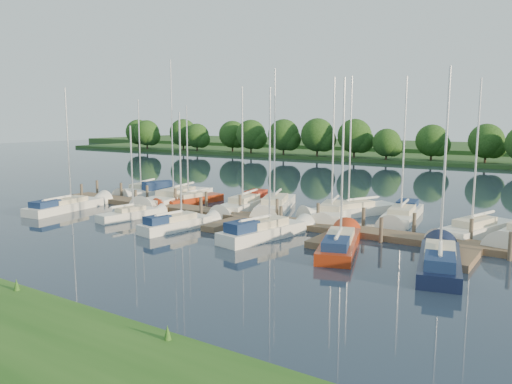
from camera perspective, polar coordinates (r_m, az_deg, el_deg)
The scene contains 22 objects.
ground at distance 31.86m, azimuth -8.99°, elevation -5.59°, with size 260.00×260.00×0.00m, color #1B2437.
dock at distance 37.39m, azimuth -1.43°, elevation -3.08°, with size 40.00×6.00×0.40m.
mooring_pilings at distance 38.23m, azimuth -0.47°, elevation -2.21°, with size 38.24×2.84×2.00m.
far_shore at distance 100.26m, azimuth 21.27°, elevation 3.65°, with size 180.00×30.00×0.60m, color #24431A.
distant_hill at distance 124.74m, azimuth 23.73°, elevation 4.52°, with size 220.00×40.00×1.40m, color #2E5324.
treeline at distance 87.39m, azimuth 19.35°, elevation 5.59°, with size 144.45×9.26×8.29m.
sailboat_n_0 at distance 52.65m, azimuth -12.86°, elevation 0.15°, with size 3.41×7.80×9.90m.
motorboat at distance 50.24m, azimuth -11.33°, elevation -0.08°, with size 3.71×6.06×1.87m.
sailboat_n_2 at distance 46.42m, azimuth -9.21°, elevation -0.83°, with size 4.08×10.57×13.25m.
sailboat_n_3 at distance 45.28m, azimuth -7.51°, elevation -1.03°, with size 2.60×7.18×9.13m.
sailboat_n_4 at distance 42.16m, azimuth -1.26°, elevation -1.57°, with size 2.96×8.33×10.68m.
sailboat_n_5 at distance 41.65m, azimuth 2.17°, elevation -1.78°, with size 4.99×9.36×12.04m.
sailboat_n_6 at distance 39.36m, azimuth 8.70°, elevation -2.48°, with size 3.91×8.79×11.12m.
sailboat_n_7 at distance 40.37m, azimuth 10.78°, elevation -2.26°, with size 5.41×8.58×11.26m.
sailboat_n_8 at distance 39.60m, azimuth 16.33°, elevation -2.61°, with size 3.04×8.87×11.07m.
sailboat_n_9 at distance 35.65m, azimuth 23.61°, elevation -4.23°, with size 3.99×8.22×10.60m.
sailboat_s_0 at distance 44.79m, azimuth -20.74°, elevation -1.56°, with size 2.84×8.39×10.53m.
sailboat_s_1 at distance 39.53m, azimuth -14.11°, elevation -2.60°, with size 2.09×5.74×7.44m.
sailboat_s_2 at distance 35.07m, azimuth -8.99°, elevation -3.74°, with size 2.33×6.51×8.46m.
sailboat_s_3 at distance 32.17m, azimuth 0.99°, elevation -4.71°, with size 3.07×7.75×10.04m.
sailboat_s_4 at distance 29.81m, azimuth 9.55°, elevation -5.95°, with size 3.95×8.15×10.34m.
sailboat_s_5 at distance 27.47m, azimuth 20.24°, elevation -7.58°, with size 3.48×8.37×10.64m.
Camera 1 is at (20.92, -22.77, 7.66)m, focal length 35.00 mm.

